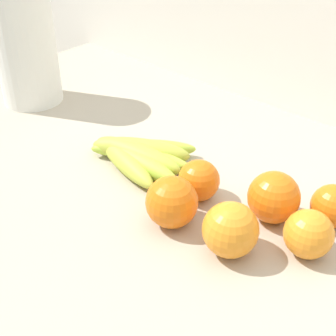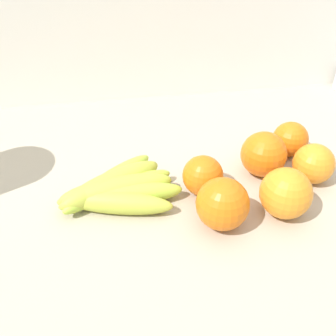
{
  "view_description": "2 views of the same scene",
  "coord_description": "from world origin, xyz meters",
  "px_view_note": "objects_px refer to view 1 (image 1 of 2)",
  "views": [
    {
      "loc": [
        0.13,
        -0.49,
        1.4
      ],
      "look_at": [
        -0.3,
        -0.01,
        0.97
      ],
      "focal_mm": 51.44,
      "sensor_mm": 36.0,
      "label": 1
    },
    {
      "loc": [
        -0.37,
        -0.44,
        1.32
      ],
      "look_at": [
        -0.3,
        0.03,
        0.96
      ],
      "focal_mm": 38.83,
      "sensor_mm": 36.0,
      "label": 2
    }
  ],
  "objects_px": {
    "orange_back_left": "(230,230)",
    "orange_center": "(333,206)",
    "banana_bunch": "(137,155)",
    "paper_towel_roll": "(25,45)",
    "orange_back_right": "(274,197)",
    "orange_right": "(307,235)",
    "orange_front": "(172,202)",
    "orange_far_right": "(201,179)"
  },
  "relations": [
    {
      "from": "orange_back_left",
      "to": "orange_center",
      "type": "bearing_deg",
      "value": 62.76
    },
    {
      "from": "banana_bunch",
      "to": "paper_towel_roll",
      "type": "bearing_deg",
      "value": 174.82
    },
    {
      "from": "banana_bunch",
      "to": "orange_back_right",
      "type": "height_order",
      "value": "orange_back_right"
    },
    {
      "from": "orange_right",
      "to": "orange_front",
      "type": "xyz_separation_m",
      "value": [
        -0.18,
        -0.07,
        0.0
      ]
    },
    {
      "from": "orange_back_right",
      "to": "orange_back_left",
      "type": "distance_m",
      "value": 0.1
    },
    {
      "from": "orange_back_left",
      "to": "orange_center",
      "type": "height_order",
      "value": "orange_back_left"
    },
    {
      "from": "orange_front",
      "to": "orange_far_right",
      "type": "relative_size",
      "value": 1.18
    },
    {
      "from": "banana_bunch",
      "to": "orange_far_right",
      "type": "relative_size",
      "value": 2.99
    },
    {
      "from": "banana_bunch",
      "to": "orange_right",
      "type": "relative_size",
      "value": 2.89
    },
    {
      "from": "banana_bunch",
      "to": "orange_back_right",
      "type": "xyz_separation_m",
      "value": [
        0.25,
        0.03,
        0.02
      ]
    },
    {
      "from": "paper_towel_roll",
      "to": "orange_right",
      "type": "bearing_deg",
      "value": -3.17
    },
    {
      "from": "orange_right",
      "to": "orange_center",
      "type": "distance_m",
      "value": 0.08
    },
    {
      "from": "orange_far_right",
      "to": "orange_center",
      "type": "bearing_deg",
      "value": 22.17
    },
    {
      "from": "orange_front",
      "to": "orange_far_right",
      "type": "height_order",
      "value": "orange_front"
    },
    {
      "from": "orange_right",
      "to": "orange_front",
      "type": "height_order",
      "value": "orange_front"
    },
    {
      "from": "orange_back_left",
      "to": "orange_center",
      "type": "relative_size",
      "value": 1.2
    },
    {
      "from": "banana_bunch",
      "to": "orange_back_left",
      "type": "xyz_separation_m",
      "value": [
        0.25,
        -0.07,
        0.02
      ]
    },
    {
      "from": "orange_front",
      "to": "orange_center",
      "type": "height_order",
      "value": "orange_front"
    },
    {
      "from": "orange_back_right",
      "to": "paper_towel_roll",
      "type": "distance_m",
      "value": 0.61
    },
    {
      "from": "paper_towel_roll",
      "to": "banana_bunch",
      "type": "bearing_deg",
      "value": -5.18
    },
    {
      "from": "orange_right",
      "to": "orange_center",
      "type": "relative_size",
      "value": 1.05
    },
    {
      "from": "paper_towel_roll",
      "to": "orange_far_right",
      "type": "bearing_deg",
      "value": -3.44
    },
    {
      "from": "orange_front",
      "to": "paper_towel_roll",
      "type": "relative_size",
      "value": 0.28
    },
    {
      "from": "banana_bunch",
      "to": "paper_towel_roll",
      "type": "relative_size",
      "value": 0.7
    },
    {
      "from": "orange_back_right",
      "to": "orange_right",
      "type": "height_order",
      "value": "orange_back_right"
    },
    {
      "from": "orange_right",
      "to": "orange_far_right",
      "type": "height_order",
      "value": "orange_right"
    },
    {
      "from": "banana_bunch",
      "to": "orange_right",
      "type": "bearing_deg",
      "value": -0.99
    },
    {
      "from": "banana_bunch",
      "to": "orange_center",
      "type": "height_order",
      "value": "orange_center"
    },
    {
      "from": "orange_front",
      "to": "paper_towel_roll",
      "type": "distance_m",
      "value": 0.52
    },
    {
      "from": "banana_bunch",
      "to": "orange_far_right",
      "type": "xyz_separation_m",
      "value": [
        0.14,
        0.0,
        0.01
      ]
    },
    {
      "from": "orange_center",
      "to": "orange_back_right",
      "type": "bearing_deg",
      "value": -146.54
    },
    {
      "from": "orange_center",
      "to": "paper_towel_roll",
      "type": "distance_m",
      "value": 0.69
    },
    {
      "from": "paper_towel_roll",
      "to": "orange_back_left",
      "type": "bearing_deg",
      "value": -9.64
    },
    {
      "from": "orange_front",
      "to": "orange_far_right",
      "type": "bearing_deg",
      "value": 97.11
    },
    {
      "from": "orange_back_right",
      "to": "orange_center",
      "type": "distance_m",
      "value": 0.09
    },
    {
      "from": "orange_back_right",
      "to": "paper_towel_roll",
      "type": "relative_size",
      "value": 0.28
    },
    {
      "from": "orange_back_left",
      "to": "orange_far_right",
      "type": "bearing_deg",
      "value": 146.22
    },
    {
      "from": "banana_bunch",
      "to": "orange_front",
      "type": "xyz_separation_m",
      "value": [
        0.15,
        -0.08,
        0.02
      ]
    },
    {
      "from": "orange_far_right",
      "to": "paper_towel_roll",
      "type": "xyz_separation_m",
      "value": [
        -0.49,
        0.03,
        0.09
      ]
    },
    {
      "from": "orange_front",
      "to": "orange_far_right",
      "type": "distance_m",
      "value": 0.08
    },
    {
      "from": "banana_bunch",
      "to": "orange_front",
      "type": "bearing_deg",
      "value": -27.43
    },
    {
      "from": "orange_right",
      "to": "paper_towel_roll",
      "type": "distance_m",
      "value": 0.69
    }
  ]
}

